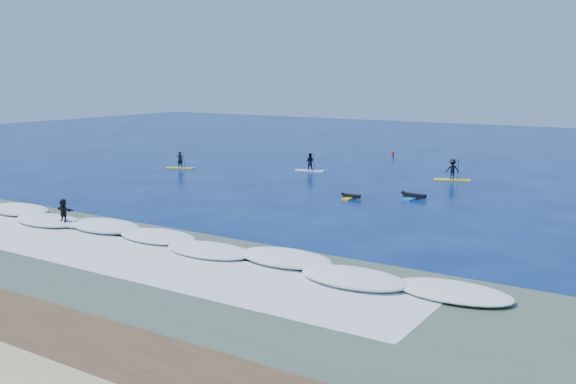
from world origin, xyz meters
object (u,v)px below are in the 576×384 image
Objects in this scene: sup_paddler_center at (310,163)px; wave_surfer at (64,213)px; prone_paddler_far at (413,196)px; sup_paddler_right at (452,171)px; marker_buoy at (393,153)px; sup_paddler_left at (180,163)px; prone_paddler_near at (351,197)px.

wave_surfer is at bearing -104.24° from sup_paddler_center.
wave_surfer is (-13.49, -18.88, 0.68)m from prone_paddler_far.
marker_buoy is (-10.55, 12.18, -0.49)m from sup_paddler_right.
sup_paddler_right reaches higher than wave_surfer.
sup_paddler_right is (12.48, 1.88, 0.09)m from sup_paddler_center.
marker_buoy is at bearing 69.52° from sup_paddler_center.
prone_paddler_far is at bearing -27.76° from sup_paddler_left.
sup_paddler_center is 1.51× the size of prone_paddler_near.
wave_surfer is 40.27m from marker_buoy.
sup_paddler_left is 1.45× the size of prone_paddler_near.
prone_paddler_near is at bearing 59.83° from wave_surfer.
sup_paddler_right is 12.00m from prone_paddler_near.
sup_paddler_left is 20.49m from prone_paddler_near.
prone_paddler_near is 19.20m from wave_surfer.
sup_paddler_center reaches higher than prone_paddler_far.
sup_paddler_right reaches higher than prone_paddler_near.
sup_paddler_right is 4.29× the size of marker_buoy.
wave_surfer is 3.02× the size of marker_buoy.
sup_paddler_left is at bearing 76.53° from prone_paddler_near.
marker_buoy is at bearing 33.51° from sup_paddler_left.
wave_surfer is (10.21, -21.03, 0.27)m from sup_paddler_left.
marker_buoy is (1.94, 14.07, -0.41)m from sup_paddler_center.
sup_paddler_center is (10.94, 5.08, 0.13)m from sup_paddler_left.
prone_paddler_far is at bearing 54.90° from wave_surfer.
sup_paddler_right is at bearing 6.43° from prone_paddler_far.
prone_paddler_far is (12.76, -7.23, -0.54)m from sup_paddler_center.
sup_paddler_right is at bearing 65.18° from wave_surfer.
sup_paddler_center reaches higher than marker_buoy.
prone_paddler_far is 23.89m from marker_buoy.
sup_paddler_center reaches higher than sup_paddler_left.
prone_paddler_near is (9.04, -9.60, -0.58)m from sup_paddler_center.
wave_surfer is (-9.77, -16.51, 0.72)m from prone_paddler_near.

